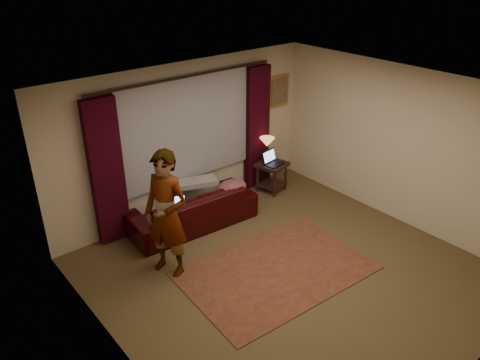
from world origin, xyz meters
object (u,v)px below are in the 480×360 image
at_px(laptop_sofa, 177,206).
at_px(tiffany_lamp, 267,149).
at_px(end_table, 272,177).
at_px(sofa, 192,202).
at_px(person, 167,215).
at_px(laptop_table, 274,158).

height_order(laptop_sofa, tiffany_lamp, tiffany_lamp).
relative_size(laptop_sofa, tiffany_lamp, 0.79).
xyz_separation_m(end_table, tiffany_lamp, (0.01, 0.17, 0.51)).
bearing_deg(sofa, person, 44.84).
bearing_deg(person, sofa, 108.81).
relative_size(laptop_sofa, end_table, 0.62).
distance_m(laptop_sofa, person, 0.97).
distance_m(laptop_sofa, laptop_table, 2.23).
relative_size(tiffany_lamp, person, 0.24).
distance_m(sofa, end_table, 1.87).
relative_size(laptop_table, person, 0.20).
height_order(end_table, tiffany_lamp, tiffany_lamp).
xyz_separation_m(end_table, person, (-2.81, -0.87, 0.65)).
bearing_deg(laptop_sofa, sofa, 41.28).
height_order(laptop_sofa, laptop_table, laptop_table).
relative_size(laptop_sofa, laptop_table, 0.94).
bearing_deg(laptop_sofa, tiffany_lamp, 29.47).
distance_m(end_table, person, 3.01).
xyz_separation_m(end_table, laptop_table, (-0.01, -0.06, 0.41)).
height_order(end_table, laptop_table, laptop_table).
bearing_deg(person, laptop_sofa, 117.11).
bearing_deg(laptop_table, sofa, 170.96).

